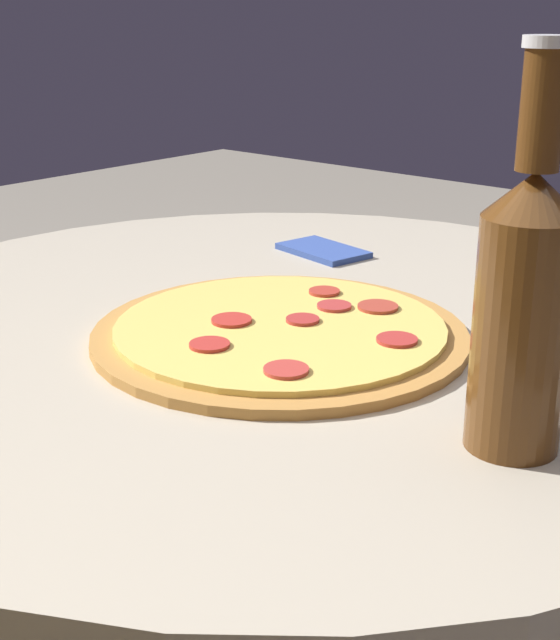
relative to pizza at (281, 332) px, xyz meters
name	(u,v)px	position (x,y,z in m)	size (l,w,h in m)	color
table	(281,445)	(0.04, -0.05, -0.16)	(1.02, 1.02, 0.68)	#B2A893
pizza	(281,332)	(0.00, 0.00, 0.00)	(0.37, 0.37, 0.02)	#B77F3D
beer_bottle	(524,301)	(-0.28, 0.06, 0.11)	(0.07, 0.07, 0.30)	#563314
napkin	(323,251)	(0.17, -0.28, 0.00)	(0.13, 0.09, 0.01)	#334C99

